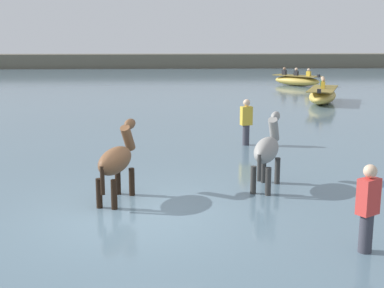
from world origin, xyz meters
name	(u,v)px	position (x,y,z in m)	size (l,w,h in m)	color
ground_plane	(137,230)	(0.00, 0.00, 0.00)	(120.00, 120.00, 0.00)	#756B56
water_surface	(153,127)	(0.00, 10.00, 0.14)	(90.00, 90.00, 0.29)	slate
horse_lead_bay	(117,162)	(-0.41, 0.89, 1.06)	(0.79, 1.64, 1.79)	brown
horse_trailing_grey	(267,151)	(2.64, 1.62, 1.07)	(0.94, 1.64, 1.81)	gray
boat_far_inshore	(297,80)	(8.62, 23.72, 0.62)	(2.99, 2.99, 1.12)	gold
boat_mid_channel	(323,95)	(7.80, 15.28, 0.64)	(2.46, 3.87, 1.17)	gold
person_onlooker_left	(367,215)	(3.50, -1.75, 0.87)	(0.38, 0.34, 1.63)	#383842
person_wading_close	(246,125)	(2.83, 5.95, 0.87)	(0.36, 0.27, 1.63)	#383842
far_shoreline	(163,62)	(0.00, 41.84, 0.80)	(80.00, 2.40, 1.60)	#605B4C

